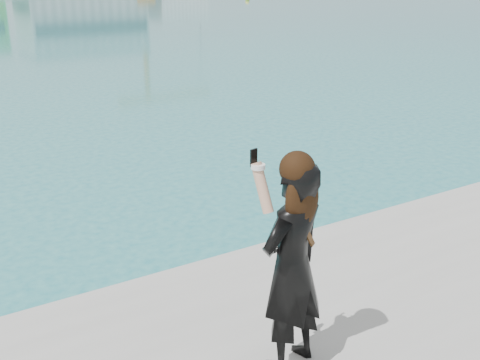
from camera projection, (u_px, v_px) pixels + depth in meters
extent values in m
sphere|color=yellow|center=(247.00, 0.00, 69.12)|extent=(0.50, 0.50, 0.50)
imported|color=black|center=(292.00, 268.00, 4.34)|extent=(0.67, 0.52, 1.63)
sphere|color=black|center=(297.00, 169.00, 4.08)|extent=(0.25, 0.25, 0.25)
ellipsoid|color=black|center=(302.00, 199.00, 4.11)|extent=(0.27, 0.14, 0.43)
cylinder|color=tan|center=(262.00, 188.00, 4.04)|extent=(0.12, 0.20, 0.35)
cylinder|color=white|center=(258.00, 166.00, 4.02)|extent=(0.10, 0.10, 0.03)
cube|color=black|center=(254.00, 158.00, 4.03)|extent=(0.06, 0.03, 0.12)
cube|color=#4C2D14|center=(305.00, 229.00, 4.20)|extent=(0.23, 0.07, 0.33)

